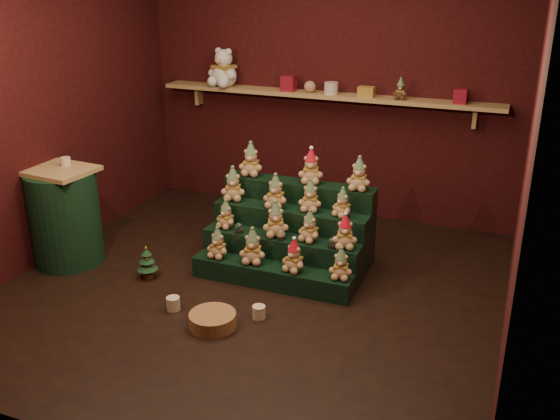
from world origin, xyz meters
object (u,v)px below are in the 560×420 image
at_px(mini_christmas_tree, 147,262).
at_px(wicker_basket, 213,320).
at_px(snow_globe_b, 280,235).
at_px(mug_left, 173,303).
at_px(snow_globe_c, 332,243).
at_px(brown_bear, 400,89).
at_px(side_table, 65,216).
at_px(mug_right, 259,312).
at_px(snow_globe_a, 239,228).
at_px(riser_tier_front, 271,276).
at_px(white_bear, 224,62).

relative_size(mini_christmas_tree, wicker_basket, 0.87).
height_order(snow_globe_b, mini_christmas_tree, snow_globe_b).
height_order(snow_globe_b, mug_left, snow_globe_b).
relative_size(snow_globe_c, brown_bear, 0.45).
distance_m(snow_globe_c, mini_christmas_tree, 1.60).
bearing_deg(side_table, mug_right, -2.85).
bearing_deg(snow_globe_a, riser_tier_front, -23.29).
relative_size(mini_christmas_tree, white_bear, 0.60).
xyz_separation_m(snow_globe_a, snow_globe_b, (0.39, -0.00, 0.00)).
distance_m(snow_globe_b, brown_bear, 1.96).
distance_m(snow_globe_b, mug_right, 0.78).
xyz_separation_m(snow_globe_b, mini_christmas_tree, (-1.07, -0.43, -0.26)).
distance_m(snow_globe_b, side_table, 1.96).
xyz_separation_m(snow_globe_b, mug_left, (-0.58, -0.82, -0.35)).
bearing_deg(snow_globe_c, riser_tier_front, -161.24).
bearing_deg(snow_globe_a, brown_bear, 56.83).
bearing_deg(riser_tier_front, snow_globe_c, 18.76).
xyz_separation_m(wicker_basket, brown_bear, (0.80, 2.49, 1.37)).
height_order(side_table, mug_right, side_table).
distance_m(riser_tier_front, mug_right, 0.54).
bearing_deg(white_bear, brown_bear, 15.32).
height_order(snow_globe_a, side_table, side_table).
bearing_deg(snow_globe_b, riser_tier_front, -96.03).
distance_m(snow_globe_b, wicker_basket, 1.01).
bearing_deg(snow_globe_a, wicker_basket, -77.03).
height_order(mug_right, wicker_basket, wicker_basket).
bearing_deg(mini_christmas_tree, snow_globe_c, 15.62).
distance_m(snow_globe_c, brown_bear, 1.87).
xyz_separation_m(riser_tier_front, snow_globe_c, (0.47, 0.16, 0.32)).
bearing_deg(mini_christmas_tree, riser_tier_front, 14.17).
xyz_separation_m(riser_tier_front, wicker_basket, (-0.16, -0.77, -0.03)).
bearing_deg(snow_globe_a, mug_right, -54.70).
relative_size(snow_globe_a, side_table, 0.11).
relative_size(mug_right, wicker_basket, 0.29).
xyz_separation_m(riser_tier_front, white_bear, (-1.26, 1.72, 1.49)).
bearing_deg(brown_bear, side_table, -150.00).
relative_size(snow_globe_a, brown_bear, 0.47).
height_order(snow_globe_a, mug_left, snow_globe_a).
height_order(riser_tier_front, snow_globe_a, snow_globe_a).
bearing_deg(riser_tier_front, snow_globe_b, 83.97).
bearing_deg(riser_tier_front, side_table, -172.61).
xyz_separation_m(mini_christmas_tree, mug_left, (0.49, -0.39, -0.10)).
xyz_separation_m(snow_globe_c, wicker_basket, (-0.63, -0.93, -0.35)).
bearing_deg(mug_right, mini_christmas_tree, 167.46).
height_order(riser_tier_front, mug_left, riser_tier_front).
height_order(mug_left, mug_right, mug_left).
distance_m(snow_globe_c, mug_right, 0.85).
bearing_deg(white_bear, mug_left, -58.36).
height_order(snow_globe_b, wicker_basket, snow_globe_b).
bearing_deg(brown_bear, mini_christmas_tree, -138.21).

